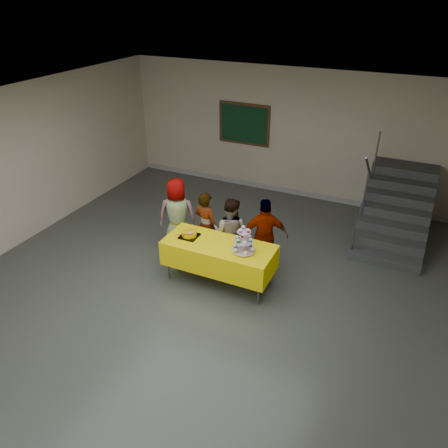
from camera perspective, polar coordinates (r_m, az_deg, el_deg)
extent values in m
plane|color=#4C514C|center=(7.13, -5.23, -11.20)|extent=(10.00, 10.00, 0.00)
cube|color=beige|center=(10.52, 8.25, 11.63)|extent=(8.00, 0.04, 3.00)
cube|color=silver|center=(5.68, -6.60, 12.61)|extent=(8.00, 10.00, 0.04)
cube|color=#999999|center=(11.01, 7.70, 4.44)|extent=(7.90, 0.03, 0.12)
cylinder|color=#595960|center=(7.64, -7.31, -4.82)|extent=(0.04, 0.04, 0.73)
cylinder|color=#595960|center=(7.02, 4.57, -8.08)|extent=(0.04, 0.04, 0.73)
cylinder|color=#595960|center=(8.05, -5.16, -2.76)|extent=(0.04, 0.04, 0.73)
cylinder|color=#595960|center=(7.47, 6.17, -5.63)|extent=(0.04, 0.04, 0.73)
cube|color=#595960|center=(7.30, -0.67, -2.82)|extent=(1.80, 0.70, 0.02)
cube|color=yellow|center=(7.40, -0.66, -4.07)|extent=(1.88, 0.78, 0.44)
cylinder|color=silver|center=(7.08, 2.57, -3.59)|extent=(0.18, 0.18, 0.01)
cylinder|color=silver|center=(6.98, 2.61, -2.17)|extent=(0.02, 0.02, 0.42)
cylinder|color=silver|center=(7.07, 2.58, -3.42)|extent=(0.38, 0.38, 0.01)
cylinder|color=silver|center=(6.98, 2.61, -2.24)|extent=(0.30, 0.30, 0.01)
cylinder|color=silver|center=(6.89, 2.64, -1.03)|extent=(0.22, 0.22, 0.01)
cube|color=black|center=(7.51, -4.54, -1.58)|extent=(0.30, 0.30, 0.02)
cylinder|color=#EAB600|center=(7.49, -4.55, -1.29)|extent=(0.25, 0.25, 0.07)
ellipsoid|color=#EAB600|center=(7.47, -4.56, -1.06)|extent=(0.25, 0.25, 0.05)
ellipsoid|color=white|center=(7.41, -4.39, -1.14)|extent=(0.08, 0.08, 0.02)
cube|color=silver|center=(7.37, -5.19, -1.37)|extent=(0.30, 0.16, 0.04)
imported|color=slate|center=(8.28, -6.11, 1.11)|extent=(0.85, 0.71, 1.48)
imported|color=slate|center=(8.04, -2.37, -0.21)|extent=(0.55, 0.43, 1.34)
imported|color=slate|center=(7.81, 0.82, -1.13)|extent=(0.69, 0.56, 1.33)
imported|color=slate|center=(7.68, 5.36, -1.56)|extent=(0.89, 0.65, 1.40)
cube|color=#424447|center=(8.65, 20.16, -4.33)|extent=(1.30, 0.30, 0.18)
cube|color=#424447|center=(8.86, 20.49, -2.86)|extent=(1.30, 0.30, 0.36)
cube|color=#424447|center=(9.08, 20.82, -1.47)|extent=(1.30, 0.30, 0.54)
cube|color=#424447|center=(9.31, 21.12, -0.14)|extent=(1.30, 0.30, 0.72)
cube|color=#424447|center=(9.54, 21.41, 1.13)|extent=(1.30, 0.30, 0.90)
cube|color=#424447|center=(9.77, 21.69, 2.34)|extent=(1.30, 0.30, 1.08)
cube|color=#424447|center=(10.01, 21.96, 3.49)|extent=(1.30, 0.30, 1.26)
cube|color=#424447|center=(10.28, 22.12, 4.13)|extent=(1.30, 0.30, 1.26)
cylinder|color=#595960|center=(8.46, 16.54, -1.61)|extent=(0.04, 0.04, 0.90)
cylinder|color=#595960|center=(8.93, 17.95, 3.76)|extent=(0.04, 0.04, 0.90)
cylinder|color=#595960|center=(9.58, 19.30, 8.73)|extent=(0.04, 0.04, 0.90)
cylinder|color=#595960|center=(8.81, 18.44, 6.53)|extent=(0.04, 1.85, 1.20)
cube|color=#472B16|center=(10.81, 2.64, 12.92)|extent=(1.30, 0.04, 1.00)
cube|color=#11371D|center=(10.79, 2.59, 12.88)|extent=(1.18, 0.02, 0.88)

